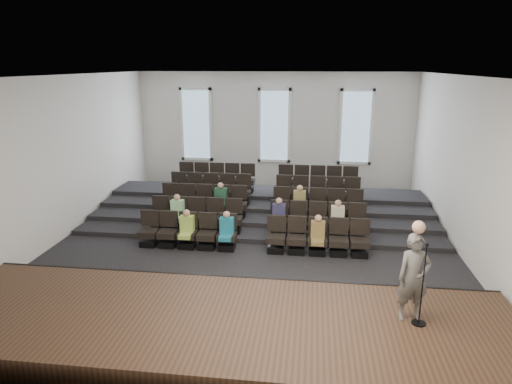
% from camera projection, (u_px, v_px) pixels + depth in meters
% --- Properties ---
extents(ground, '(14.00, 14.00, 0.00)m').
position_uv_depth(ground, '(254.00, 243.00, 14.02)').
color(ground, black).
rests_on(ground, ground).
extents(ceiling, '(12.00, 14.00, 0.02)m').
position_uv_depth(ceiling, '(254.00, 75.00, 12.66)').
color(ceiling, white).
rests_on(ceiling, ground).
extents(wall_back, '(12.00, 0.04, 5.00)m').
position_uv_depth(wall_back, '(274.00, 130.00, 20.04)').
color(wall_back, silver).
rests_on(wall_back, ground).
extents(wall_front, '(12.00, 0.04, 5.00)m').
position_uv_depth(wall_front, '(191.00, 265.00, 6.64)').
color(wall_front, silver).
rests_on(wall_front, ground).
extents(wall_left, '(0.04, 14.00, 5.00)m').
position_uv_depth(wall_left, '(61.00, 158.00, 14.06)').
color(wall_left, silver).
rests_on(wall_left, ground).
extents(wall_right, '(0.04, 14.00, 5.00)m').
position_uv_depth(wall_right, '(469.00, 169.00, 12.62)').
color(wall_right, silver).
rests_on(wall_right, ground).
extents(stage, '(11.80, 3.60, 0.50)m').
position_uv_depth(stage, '(221.00, 328.00, 9.08)').
color(stage, '#3F2C1B').
rests_on(stage, ground).
extents(stage_lip, '(11.80, 0.06, 0.52)m').
position_uv_depth(stage_lip, '(236.00, 286.00, 10.77)').
color(stage_lip, black).
rests_on(stage_lip, ground).
extents(risers, '(11.80, 4.80, 0.60)m').
position_uv_depth(risers, '(265.00, 206.00, 16.99)').
color(risers, black).
rests_on(risers, ground).
extents(seating_rows, '(6.80, 4.70, 1.67)m').
position_uv_depth(seating_rows, '(260.00, 207.00, 15.31)').
color(seating_rows, black).
rests_on(seating_rows, ground).
extents(windows, '(8.44, 0.10, 3.24)m').
position_uv_depth(windows, '(274.00, 126.00, 19.92)').
color(windows, white).
rests_on(windows, wall_back).
extents(audience, '(5.45, 2.64, 1.10)m').
position_uv_depth(audience, '(255.00, 215.00, 14.11)').
color(audience, '#A2C34E').
rests_on(audience, seating_rows).
extents(speaker, '(0.70, 0.52, 1.75)m').
position_uv_depth(speaker, '(414.00, 277.00, 8.73)').
color(speaker, '#555350').
rests_on(speaker, stage).
extents(mic_stand, '(0.28, 0.28, 1.66)m').
position_uv_depth(mic_stand, '(421.00, 300.00, 8.64)').
color(mic_stand, black).
rests_on(mic_stand, stage).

